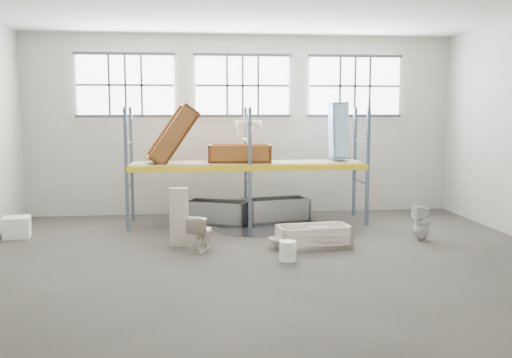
{
  "coord_description": "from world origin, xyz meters",
  "views": [
    {
      "loc": [
        -1.37,
        -11.01,
        2.95
      ],
      "look_at": [
        0.0,
        1.5,
        1.4
      ],
      "focal_mm": 39.91,
      "sensor_mm": 36.0,
      "label": 1
    }
  ],
  "objects": [
    {
      "name": "floor",
      "position": [
        0.0,
        0.0,
        -0.05
      ],
      "size": [
        12.0,
        10.0,
        0.1
      ],
      "primitive_type": "cube",
      "color": "#4D4942",
      "rests_on": "ground"
    },
    {
      "name": "rack_upright_la",
      "position": [
        -3.0,
        2.9,
        1.5
      ],
      "size": [
        0.08,
        0.08,
        3.0
      ],
      "primitive_type": "cube",
      "color": "slate",
      "rests_on": "floor"
    },
    {
      "name": "shelf_deck",
      "position": [
        0.0,
        3.5,
        1.58
      ],
      "size": [
        5.9,
        1.1,
        0.03
      ],
      "primitive_type": "cube",
      "color": "gray",
      "rests_on": "floor"
    },
    {
      "name": "rack_beam_front",
      "position": [
        0.0,
        2.9,
        1.5
      ],
      "size": [
        6.0,
        0.1,
        0.14
      ],
      "primitive_type": "cube",
      "color": "yellow",
      "rests_on": "floor"
    },
    {
      "name": "steel_tub_right",
      "position": [
        0.77,
        3.66,
        0.31
      ],
      "size": [
        1.82,
        1.17,
        0.61
      ],
      "primitive_type": null,
      "rotation": [
        0.0,
        0.0,
        0.25
      ],
      "color": "#9B9DA1",
      "rests_on": "floor"
    },
    {
      "name": "steel_tub_left",
      "position": [
        -0.8,
        3.51,
        0.3
      ],
      "size": [
        1.8,
        1.35,
        0.6
      ],
      "primitive_type": null,
      "rotation": [
        0.0,
        0.0,
        -0.41
      ],
      "color": "#969A9C",
      "rests_on": "floor"
    },
    {
      "name": "bathtub_beige",
      "position": [
        1.17,
        0.8,
        0.23
      ],
      "size": [
        1.63,
        0.92,
        0.46
      ],
      "primitive_type": null,
      "rotation": [
        0.0,
        0.0,
        0.12
      ],
      "color": "beige",
      "rests_on": "floor"
    },
    {
      "name": "rack_upright_ma",
      "position": [
        0.0,
        2.9,
        1.5
      ],
      "size": [
        0.08,
        0.08,
        3.0
      ],
      "primitive_type": "cube",
      "color": "slate",
      "rests_on": "floor"
    },
    {
      "name": "cistern_spare",
      "position": [
        1.21,
        0.59,
        0.28
      ],
      "size": [
        0.43,
        0.27,
        0.39
      ],
      "primitive_type": "cube",
      "rotation": [
        0.0,
        0.0,
        -0.19
      ],
      "color": "beige",
      "rests_on": "bathtub_beige"
    },
    {
      "name": "carton_far",
      "position": [
        -5.46,
        2.4,
        0.24
      ],
      "size": [
        0.67,
        0.67,
        0.48
      ],
      "primitive_type": "cube",
      "rotation": [
        0.0,
        0.0,
        0.17
      ],
      "color": "white",
      "rests_on": "floor"
    },
    {
      "name": "window_left",
      "position": [
        -3.2,
        4.94,
        3.6
      ],
      "size": [
        2.6,
        0.04,
        1.6
      ],
      "primitive_type": "cube",
      "color": "white",
      "rests_on": "wall_back"
    },
    {
      "name": "window_mid",
      "position": [
        0.0,
        4.94,
        3.6
      ],
      "size": [
        2.6,
        0.04,
        1.6
      ],
      "primitive_type": "cube",
      "color": "white",
      "rests_on": "wall_back"
    },
    {
      "name": "sink_in_tub",
      "position": [
        0.4,
        0.69,
        0.16
      ],
      "size": [
        0.49,
        0.49,
        0.16
      ],
      "primitive_type": "imported",
      "rotation": [
        0.0,
        0.0,
        0.07
      ],
      "color": "beige",
      "rests_on": "bathtub_beige"
    },
    {
      "name": "rack_upright_rb",
      "position": [
        3.0,
        4.1,
        1.5
      ],
      "size": [
        0.08,
        0.08,
        3.0
      ],
      "primitive_type": "cube",
      "color": "slate",
      "rests_on": "floor"
    },
    {
      "name": "rust_tub_tilted",
      "position": [
        -1.9,
        3.51,
        2.29
      ],
      "size": [
        1.44,
        0.99,
        1.62
      ],
      "primitive_type": null,
      "rotation": [
        0.0,
        -0.96,
        0.17
      ],
      "color": "brown",
      "rests_on": "shelf_deck"
    },
    {
      "name": "window_right",
      "position": [
        3.2,
        4.94,
        3.6
      ],
      "size": [
        2.6,
        0.04,
        1.6
      ],
      "primitive_type": "cube",
      "color": "white",
      "rests_on": "wall_back"
    },
    {
      "name": "toilet_white",
      "position": [
        3.71,
        1.09,
        0.41
      ],
      "size": [
        0.38,
        0.37,
        0.82
      ],
      "primitive_type": "imported",
      "rotation": [
        0.0,
        0.0,
        -1.57
      ],
      "color": "silver",
      "rests_on": "floor"
    },
    {
      "name": "cistern_tall",
      "position": [
        -1.71,
        1.21,
        0.63
      ],
      "size": [
        0.43,
        0.3,
        1.26
      ],
      "primitive_type": "cube",
      "rotation": [
        0.0,
        0.0,
        0.08
      ],
      "color": "beige",
      "rests_on": "floor"
    },
    {
      "name": "rack_beam_back",
      "position": [
        0.0,
        4.1,
        1.5
      ],
      "size": [
        6.0,
        0.1,
        0.14
      ],
      "primitive_type": "cube",
      "color": "yellow",
      "rests_on": "floor"
    },
    {
      "name": "toilet_beige",
      "position": [
        -1.24,
        0.76,
        0.38
      ],
      "size": [
        0.66,
        0.84,
        0.75
      ],
      "primitive_type": "imported",
      "rotation": [
        0.0,
        0.0,
        2.77
      ],
      "color": "silver",
      "rests_on": "floor"
    },
    {
      "name": "wall_back",
      "position": [
        0.0,
        5.05,
        2.5
      ],
      "size": [
        12.0,
        0.1,
        5.0
      ],
      "primitive_type": "cube",
      "color": "#ADACA0",
      "rests_on": "ground"
    },
    {
      "name": "wall_front",
      "position": [
        0.0,
        -5.05,
        2.5
      ],
      "size": [
        12.0,
        0.1,
        5.0
      ],
      "primitive_type": "cube",
      "color": "#B1B0A4",
      "rests_on": "ground"
    },
    {
      "name": "sink_on_shelf",
      "position": [
        0.0,
        3.2,
        2.09
      ],
      "size": [
        0.84,
        0.75,
        0.61
      ],
      "primitive_type": "imported",
      "rotation": [
        0.0,
        0.0,
        0.38
      ],
      "color": "white",
      "rests_on": "rust_tub_flat"
    },
    {
      "name": "bucket",
      "position": [
        0.43,
        -0.29,
        0.2
      ],
      "size": [
        0.41,
        0.41,
        0.39
      ],
      "primitive_type": "cylinder",
      "rotation": [
        0.0,
        0.0,
        -0.28
      ],
      "color": "white",
      "rests_on": "floor"
    },
    {
      "name": "rust_tub_flat",
      "position": [
        -0.19,
        3.5,
        1.82
      ],
      "size": [
        1.66,
        0.89,
        0.45
      ],
      "primitive_type": null,
      "rotation": [
        0.0,
        0.0,
        -0.09
      ],
      "color": "#9C4D1D",
      "rests_on": "shelf_deck"
    },
    {
      "name": "blue_tub_upright",
      "position": [
        2.42,
        3.66,
        2.4
      ],
      "size": [
        0.49,
        0.71,
        1.48
      ],
      "primitive_type": null,
      "rotation": [
        0.0,
        1.54,
        -0.04
      ],
      "color": "#9EC6ED",
      "rests_on": "shelf_deck"
    },
    {
      "name": "rack_upright_lb",
      "position": [
        -3.0,
        4.1,
        1.5
      ],
      "size": [
        0.08,
        0.08,
        3.0
      ],
      "primitive_type": "cube",
      "color": "slate",
      "rests_on": "floor"
    },
    {
      "name": "rack_upright_mb",
      "position": [
        0.0,
        4.1,
        1.5
      ],
      "size": [
        0.08,
        0.08,
        3.0
      ],
      "primitive_type": "cube",
      "color": "slate",
      "rests_on": "floor"
    },
    {
      "name": "rack_upright_ra",
      "position": [
        3.0,
        2.9,
        1.5
      ],
      "size": [
        0.08,
        0.08,
        3.0
      ],
      "primitive_type": "cube",
      "color": "slate",
      "rests_on": "floor"
    },
    {
      "name": "wet_patch",
      "position": [
        0.0,
        2.7,
        0.0
      ],
      "size": [
        1.8,
        1.8,
        0.0
      ],
      "primitive_type": "cylinder",
      "color": "black",
      "rests_on": "floor"
    }
  ]
}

